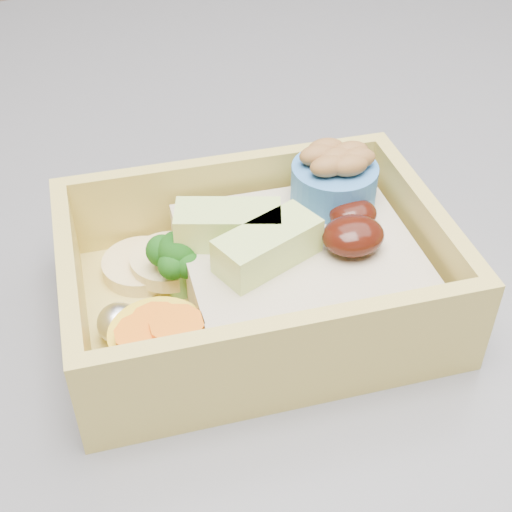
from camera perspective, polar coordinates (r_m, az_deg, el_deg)
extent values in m
cube|color=brown|center=(1.85, -18.37, 14.02)|extent=(3.20, 0.60, 0.90)
cube|color=#D1B956|center=(0.40, 0.00, -3.81)|extent=(0.21, 0.15, 0.01)
cube|color=#D1B956|center=(0.43, -2.33, 5.05)|extent=(0.20, 0.02, 0.05)
cube|color=#D1B956|center=(0.33, 3.04, -8.05)|extent=(0.20, 0.02, 0.05)
cube|color=#D1B956|center=(0.41, 13.12, 1.62)|extent=(0.01, 0.13, 0.05)
cube|color=#D1B956|center=(0.37, -14.44, -3.10)|extent=(0.01, 0.13, 0.05)
cube|color=tan|center=(0.39, 3.48, -1.04)|extent=(0.13, 0.12, 0.03)
ellipsoid|color=#330E07|center=(0.38, 7.78, 1.62)|extent=(0.03, 0.03, 0.02)
ellipsoid|color=#330E07|center=(0.39, 7.77, 3.35)|extent=(0.03, 0.02, 0.01)
cube|color=#C7E779|center=(0.36, 0.95, 0.81)|extent=(0.06, 0.04, 0.02)
cube|color=#C7E779|center=(0.38, -2.24, 2.49)|extent=(0.06, 0.04, 0.02)
cylinder|color=#73B360|center=(0.40, -6.06, -1.88)|extent=(0.01, 0.01, 0.02)
sphere|color=#175313|center=(0.38, -6.27, 0.36)|extent=(0.02, 0.02, 0.02)
sphere|color=#175313|center=(0.39, -5.07, 0.73)|extent=(0.02, 0.02, 0.02)
sphere|color=#175313|center=(0.39, -7.52, 0.42)|extent=(0.02, 0.02, 0.02)
sphere|color=#175313|center=(0.38, -5.53, -0.67)|extent=(0.02, 0.02, 0.02)
sphere|color=#175313|center=(0.38, -6.72, -0.76)|extent=(0.02, 0.02, 0.02)
sphere|color=#175313|center=(0.39, -6.49, 0.89)|extent=(0.02, 0.02, 0.02)
cylinder|color=yellow|center=(0.36, -7.69, -7.21)|extent=(0.05, 0.05, 0.02)
cylinder|color=orange|center=(0.35, -7.97, -5.33)|extent=(0.03, 0.03, 0.00)
cylinder|color=orange|center=(0.34, -9.09, -6.19)|extent=(0.03, 0.03, 0.00)
cylinder|color=orange|center=(0.34, -6.32, -5.58)|extent=(0.03, 0.03, 0.00)
cylinder|color=#DCBC7F|center=(0.41, -9.15, -0.79)|extent=(0.04, 0.04, 0.01)
cylinder|color=#DCBC7F|center=(0.41, -6.93, -0.42)|extent=(0.04, 0.04, 0.01)
ellipsoid|color=silver|center=(0.42, -4.59, 1.43)|extent=(0.02, 0.02, 0.02)
ellipsoid|color=silver|center=(0.37, -10.93, -5.29)|extent=(0.02, 0.02, 0.02)
cylinder|color=#3979C5|center=(0.41, 6.25, 5.80)|extent=(0.05, 0.05, 0.02)
ellipsoid|color=brown|center=(0.40, 6.42, 7.79)|extent=(0.02, 0.01, 0.01)
ellipsoid|color=brown|center=(0.41, 7.54, 8.29)|extent=(0.02, 0.01, 0.01)
ellipsoid|color=brown|center=(0.40, 4.95, 8.04)|extent=(0.02, 0.01, 0.01)
ellipsoid|color=brown|center=(0.40, 7.47, 7.20)|extent=(0.02, 0.01, 0.01)
ellipsoid|color=brown|center=(0.39, 5.83, 7.17)|extent=(0.02, 0.01, 0.01)
ellipsoid|color=brown|center=(0.40, 8.09, 7.73)|extent=(0.02, 0.01, 0.01)
ellipsoid|color=brown|center=(0.41, 5.59, 8.56)|extent=(0.02, 0.01, 0.01)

